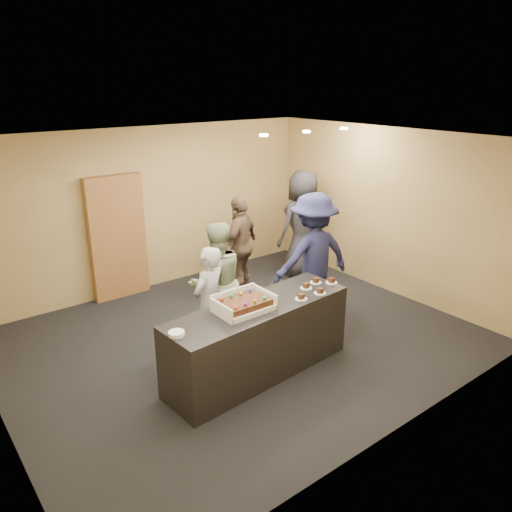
{
  "coord_description": "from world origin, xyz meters",
  "views": [
    {
      "loc": [
        -3.56,
        -4.96,
        3.4
      ],
      "look_at": [
        0.28,
        0.0,
        1.17
      ],
      "focal_mm": 35.0,
      "sensor_mm": 36.0,
      "label": 1
    }
  ],
  "objects_px": {
    "storage_cabinet": "(117,238)",
    "serving_counter": "(259,339)",
    "person_sage_man": "(217,282)",
    "person_brown_extra": "(241,246)",
    "cake_box": "(243,306)",
    "sheet_cake": "(244,303)",
    "person_dark_suit": "(302,224)",
    "plate_stack": "(176,333)",
    "person_server_grey": "(209,303)",
    "person_navy_man": "(313,256)"
  },
  "relations": [
    {
      "from": "person_brown_extra",
      "to": "storage_cabinet",
      "type": "bearing_deg",
      "value": -61.86
    },
    {
      "from": "serving_counter",
      "to": "plate_stack",
      "type": "bearing_deg",
      "value": 178.44
    },
    {
      "from": "person_sage_man",
      "to": "person_navy_man",
      "type": "height_order",
      "value": "person_navy_man"
    },
    {
      "from": "plate_stack",
      "to": "person_navy_man",
      "type": "relative_size",
      "value": 0.09
    },
    {
      "from": "cake_box",
      "to": "plate_stack",
      "type": "relative_size",
      "value": 3.84
    },
    {
      "from": "sheet_cake",
      "to": "person_dark_suit",
      "type": "bearing_deg",
      "value": 36.23
    },
    {
      "from": "sheet_cake",
      "to": "person_sage_man",
      "type": "height_order",
      "value": "person_sage_man"
    },
    {
      "from": "person_sage_man",
      "to": "serving_counter",
      "type": "bearing_deg",
      "value": 88.42
    },
    {
      "from": "sheet_cake",
      "to": "person_sage_man",
      "type": "distance_m",
      "value": 1.09
    },
    {
      "from": "serving_counter",
      "to": "person_navy_man",
      "type": "relative_size",
      "value": 1.27
    },
    {
      "from": "sheet_cake",
      "to": "person_sage_man",
      "type": "relative_size",
      "value": 0.33
    },
    {
      "from": "person_server_grey",
      "to": "person_dark_suit",
      "type": "bearing_deg",
      "value": -175.27
    },
    {
      "from": "storage_cabinet",
      "to": "person_sage_man",
      "type": "xyz_separation_m",
      "value": [
        0.46,
        -2.17,
        -0.17
      ]
    },
    {
      "from": "storage_cabinet",
      "to": "person_dark_suit",
      "type": "relative_size",
      "value": 1.04
    },
    {
      "from": "cake_box",
      "to": "person_dark_suit",
      "type": "relative_size",
      "value": 0.34
    },
    {
      "from": "cake_box",
      "to": "plate_stack",
      "type": "bearing_deg",
      "value": -175.52
    },
    {
      "from": "sheet_cake",
      "to": "person_dark_suit",
      "type": "height_order",
      "value": "person_dark_suit"
    },
    {
      "from": "person_sage_man",
      "to": "person_navy_man",
      "type": "relative_size",
      "value": 0.88
    },
    {
      "from": "person_sage_man",
      "to": "person_dark_suit",
      "type": "relative_size",
      "value": 0.86
    },
    {
      "from": "sheet_cake",
      "to": "person_brown_extra",
      "type": "relative_size",
      "value": 0.33
    },
    {
      "from": "person_brown_extra",
      "to": "serving_counter",
      "type": "bearing_deg",
      "value": 31.33
    },
    {
      "from": "person_sage_man",
      "to": "person_server_grey",
      "type": "bearing_deg",
      "value": 47.66
    },
    {
      "from": "person_sage_man",
      "to": "sheet_cake",
      "type": "bearing_deg",
      "value": 77.01
    },
    {
      "from": "serving_counter",
      "to": "person_brown_extra",
      "type": "distance_m",
      "value": 2.47
    },
    {
      "from": "storage_cabinet",
      "to": "person_sage_man",
      "type": "height_order",
      "value": "storage_cabinet"
    },
    {
      "from": "person_navy_man",
      "to": "person_dark_suit",
      "type": "distance_m",
      "value": 1.64
    },
    {
      "from": "person_server_grey",
      "to": "person_dark_suit",
      "type": "relative_size",
      "value": 0.77
    },
    {
      "from": "storage_cabinet",
      "to": "person_brown_extra",
      "type": "height_order",
      "value": "storage_cabinet"
    },
    {
      "from": "storage_cabinet",
      "to": "person_dark_suit",
      "type": "distance_m",
      "value": 3.18
    },
    {
      "from": "person_navy_man",
      "to": "person_brown_extra",
      "type": "bearing_deg",
      "value": -65.56
    },
    {
      "from": "storage_cabinet",
      "to": "person_navy_man",
      "type": "relative_size",
      "value": 1.06
    },
    {
      "from": "serving_counter",
      "to": "sheet_cake",
      "type": "relative_size",
      "value": 4.35
    },
    {
      "from": "person_brown_extra",
      "to": "cake_box",
      "type": "bearing_deg",
      "value": 26.93
    },
    {
      "from": "serving_counter",
      "to": "person_server_grey",
      "type": "relative_size",
      "value": 1.62
    },
    {
      "from": "serving_counter",
      "to": "plate_stack",
      "type": "height_order",
      "value": "plate_stack"
    },
    {
      "from": "person_dark_suit",
      "to": "serving_counter",
      "type": "bearing_deg",
      "value": 39.56
    },
    {
      "from": "plate_stack",
      "to": "person_brown_extra",
      "type": "xyz_separation_m",
      "value": [
        2.38,
        2.14,
        -0.09
      ]
    },
    {
      "from": "storage_cabinet",
      "to": "serving_counter",
      "type": "bearing_deg",
      "value": -83.51
    },
    {
      "from": "storage_cabinet",
      "to": "person_sage_man",
      "type": "relative_size",
      "value": 1.21
    },
    {
      "from": "person_navy_man",
      "to": "person_brown_extra",
      "type": "height_order",
      "value": "person_navy_man"
    },
    {
      "from": "plate_stack",
      "to": "serving_counter",
      "type": "bearing_deg",
      "value": 2.4
    },
    {
      "from": "cake_box",
      "to": "sheet_cake",
      "type": "bearing_deg",
      "value": -90.88
    },
    {
      "from": "person_sage_man",
      "to": "person_navy_man",
      "type": "bearing_deg",
      "value": 173.14
    },
    {
      "from": "plate_stack",
      "to": "person_dark_suit",
      "type": "distance_m",
      "value": 4.27
    },
    {
      "from": "plate_stack",
      "to": "person_server_grey",
      "type": "distance_m",
      "value": 1.18
    },
    {
      "from": "person_navy_man",
      "to": "person_dark_suit",
      "type": "height_order",
      "value": "person_dark_suit"
    },
    {
      "from": "person_server_grey",
      "to": "person_navy_man",
      "type": "bearing_deg",
      "value": 160.57
    },
    {
      "from": "cake_box",
      "to": "sheet_cake",
      "type": "relative_size",
      "value": 1.17
    },
    {
      "from": "person_brown_extra",
      "to": "sheet_cake",
      "type": "bearing_deg",
      "value": 27.24
    },
    {
      "from": "cake_box",
      "to": "person_sage_man",
      "type": "height_order",
      "value": "person_sage_man"
    }
  ]
}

